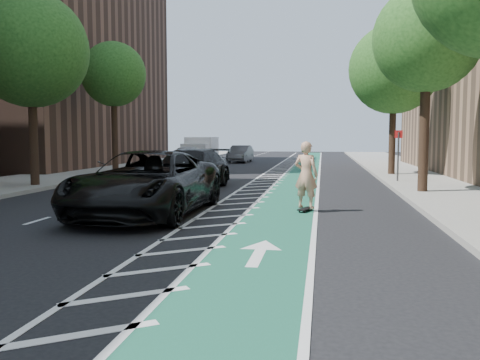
% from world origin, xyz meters
% --- Properties ---
extents(ground, '(120.00, 120.00, 0.00)m').
position_xyz_m(ground, '(0.00, 0.00, 0.00)').
color(ground, black).
rests_on(ground, ground).
extents(bike_lane, '(2.00, 90.00, 0.01)m').
position_xyz_m(bike_lane, '(3.00, 10.00, 0.01)').
color(bike_lane, '#175238').
rests_on(bike_lane, ground).
extents(buffer_strip, '(1.40, 90.00, 0.01)m').
position_xyz_m(buffer_strip, '(1.50, 10.00, 0.01)').
color(buffer_strip, silver).
rests_on(buffer_strip, ground).
extents(sidewalk_right, '(5.00, 90.00, 0.15)m').
position_xyz_m(sidewalk_right, '(9.50, 10.00, 0.07)').
color(sidewalk_right, gray).
rests_on(sidewalk_right, ground).
extents(sidewalk_left, '(5.00, 90.00, 0.15)m').
position_xyz_m(sidewalk_left, '(-9.50, 10.00, 0.07)').
color(sidewalk_left, gray).
rests_on(sidewalk_left, ground).
extents(curb_right, '(0.12, 90.00, 0.16)m').
position_xyz_m(curb_right, '(7.05, 10.00, 0.08)').
color(curb_right, gray).
rests_on(curb_right, ground).
extents(curb_left, '(0.12, 90.00, 0.16)m').
position_xyz_m(curb_left, '(-7.05, 10.00, 0.08)').
color(curb_left, gray).
rests_on(curb_left, ground).
extents(building_left_far, '(14.00, 22.00, 18.00)m').
position_xyz_m(building_left_far, '(-17.50, 24.00, 9.00)').
color(building_left_far, brown).
rests_on(building_left_far, ground).
extents(tree_r_c, '(4.20, 4.20, 7.90)m').
position_xyz_m(tree_r_c, '(7.90, 8.00, 5.77)').
color(tree_r_c, '#382619').
rests_on(tree_r_c, ground).
extents(tree_l_c, '(4.20, 4.20, 7.90)m').
position_xyz_m(tree_l_c, '(-7.90, 8.00, 5.77)').
color(tree_l_c, '#382619').
rests_on(tree_l_c, ground).
extents(tree_r_d, '(4.20, 4.20, 7.90)m').
position_xyz_m(tree_r_d, '(7.90, 16.00, 5.77)').
color(tree_r_d, '#382619').
rests_on(tree_r_d, ground).
extents(tree_l_d, '(4.20, 4.20, 7.90)m').
position_xyz_m(tree_l_d, '(-7.90, 16.00, 5.77)').
color(tree_l_d, '#382619').
rests_on(tree_l_d, ground).
extents(sign_post, '(0.35, 0.08, 2.47)m').
position_xyz_m(sign_post, '(7.60, 12.00, 1.35)').
color(sign_post, '#4C4C4C').
rests_on(sign_post, ground).
extents(skateboard, '(0.49, 0.83, 0.11)m').
position_xyz_m(skateboard, '(3.70, 2.77, 0.09)').
color(skateboard, black).
rests_on(skateboard, ground).
extents(skateboarder, '(0.83, 0.69, 1.96)m').
position_xyz_m(skateboarder, '(3.70, 2.77, 1.09)').
color(skateboarder, tan).
rests_on(skateboarder, skateboard).
extents(suv_near, '(3.11, 6.57, 1.81)m').
position_xyz_m(suv_near, '(-0.69, 1.46, 0.91)').
color(suv_near, black).
rests_on(suv_near, ground).
extents(suv_far, '(2.85, 6.00, 1.69)m').
position_xyz_m(suv_far, '(-1.29, 8.28, 0.84)').
color(suv_far, black).
rests_on(suv_far, ground).
extents(car_silver, '(1.96, 4.46, 1.49)m').
position_xyz_m(car_silver, '(-6.00, 24.90, 0.75)').
color(car_silver, '#99999E').
rests_on(car_silver, ground).
extents(car_grey, '(1.69, 4.37, 1.42)m').
position_xyz_m(car_grey, '(-2.63, 29.89, 0.71)').
color(car_grey, '#4F5054').
rests_on(car_grey, ground).
extents(box_truck, '(2.36, 5.07, 2.10)m').
position_xyz_m(box_truck, '(-6.19, 30.37, 0.97)').
color(box_truck, white).
rests_on(box_truck, ground).
extents(barrel_a, '(0.69, 0.69, 0.95)m').
position_xyz_m(barrel_a, '(-2.37, 9.00, 0.45)').
color(barrel_a, '#DD530B').
rests_on(barrel_a, ground).
extents(barrel_b, '(0.64, 0.64, 0.88)m').
position_xyz_m(barrel_b, '(-2.41, 9.50, 0.41)').
color(barrel_b, '#FF650D').
rests_on(barrel_b, ground).
extents(barrel_c, '(0.73, 0.73, 1.00)m').
position_xyz_m(barrel_c, '(-3.29, 15.88, 0.47)').
color(barrel_c, '#FB640D').
rests_on(barrel_c, ground).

